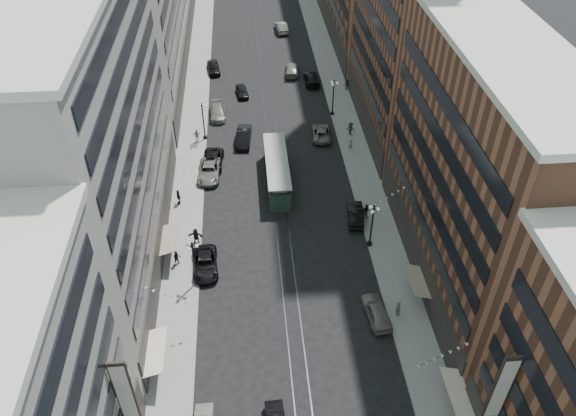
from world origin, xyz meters
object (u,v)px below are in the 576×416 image
object	(u,v)px
pedestrian_6	(197,135)
pedestrian_8	(350,144)
car_11	(321,133)
lamppost_se_mid	(333,96)
car_10	(355,214)
car_13	(242,91)
lamppost_se_far	(372,224)
car_7	(213,161)
car_extra_1	(292,69)
pedestrian_extra_0	(178,197)
pedestrian_7	(366,211)
car_12	(311,78)
pedestrian_2	(177,258)
pedestrian_5	(196,236)
car_4	(376,311)
streetcar	(277,172)
pedestrian_4	(398,308)
car_9	(213,67)
car_8	(218,112)
car_extra_0	(244,137)
lamppost_sw_far	(194,262)
car_2	(205,264)
car_extra_2	(209,171)
car_14	(281,27)
pedestrian_9	(347,85)
lamppost_sw_mid	(203,120)
pedestrian_extra_2	(351,129)

from	to	relation	value
pedestrian_6	pedestrian_8	world-z (taller)	pedestrian_6
car_11	lamppost_se_mid	bearing A→B (deg)	-106.84
car_10	car_13	bearing A→B (deg)	-61.22
lamppost_se_far	car_7	bearing A→B (deg)	136.16
pedestrian_8	car_extra_1	xyz separation A→B (m)	(-5.71, 23.38, -0.25)
lamppost_se_mid	car_11	size ratio (longest dim) A/B	1.04
pedestrian_extra_0	pedestrian_7	bearing A→B (deg)	63.64
car_12	car_extra_1	world-z (taller)	car_12
pedestrian_2	pedestrian_5	size ratio (longest dim) A/B	0.93
car_4	pedestrian_6	bearing A→B (deg)	-67.07
streetcar	car_extra_1	xyz separation A→B (m)	(4.50, 29.64, -0.78)
pedestrian_4	streetcar	bearing A→B (deg)	30.35
car_13	car_extra_1	size ratio (longest dim) A/B	0.77
car_10	car_12	size ratio (longest dim) A/B	0.87
lamppost_se_far	pedestrian_7	size ratio (longest dim) A/B	3.11
pedestrian_7	car_13	bearing A→B (deg)	-13.69
car_9	pedestrian_2	bearing A→B (deg)	-100.45
car_12	pedestrian_extra_0	world-z (taller)	pedestrian_extra_0
car_8	car_extra_0	world-z (taller)	car_extra_0
lamppost_se_far	pedestrian_4	world-z (taller)	lamppost_se_far
lamppost_se_mid	car_7	size ratio (longest dim) A/B	1.00
lamppost_sw_far	pedestrian_4	xyz separation A→B (m)	(19.12, -5.82, -2.04)
car_2	car_extra_2	size ratio (longest dim) A/B	0.94
car_13	car_14	distance (m)	25.76
pedestrian_2	car_10	xyz separation A→B (m)	(19.70, 5.67, -0.22)
car_2	car_extra_1	bearing A→B (deg)	70.48
car_9	car_extra_1	distance (m)	13.01
car_7	pedestrian_9	distance (m)	27.83
lamppost_sw_mid	pedestrian_2	world-z (taller)	lamppost_sw_mid
car_13	pedestrian_9	world-z (taller)	pedestrian_9
lamppost_sw_far	car_7	world-z (taller)	lamppost_sw_far
car_10	car_extra_0	bearing A→B (deg)	-47.64
lamppost_se_mid	pedestrian_extra_2	distance (m)	6.30
car_2	pedestrian_extra_0	xyz separation A→B (m)	(-3.42, 10.96, 0.36)
pedestrian_extra_0	pedestrian_extra_2	xyz separation A→B (m)	(22.71, 13.35, -0.03)
car_13	pedestrian_extra_0	distance (m)	27.40
streetcar	pedestrian_extra_0	size ratio (longest dim) A/B	6.32
lamppost_se_mid	car_extra_0	distance (m)	14.66
lamppost_sw_far	lamppost_se_mid	bearing A→B (deg)	60.10
lamppost_sw_mid	pedestrian_5	world-z (taller)	lamppost_sw_mid
car_4	pedestrian_9	world-z (taller)	pedestrian_9
lamppost_sw_far	streetcar	size ratio (longest dim) A/B	0.45
car_11	car_14	bearing A→B (deg)	-80.41
pedestrian_5	car_7	bearing A→B (deg)	95.99
pedestrian_extra_2	lamppost_sw_mid	bearing A→B (deg)	24.76
car_2	car_11	bearing A→B (deg)	54.68
lamppost_sw_mid	pedestrian_extra_2	bearing A→B (deg)	-2.06
lamppost_se_far	car_12	bearing A→B (deg)	92.77
car_14	car_13	bearing A→B (deg)	65.67
lamppost_sw_mid	pedestrian_extra_2	xyz separation A→B (m)	(20.09, -0.72, -2.01)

